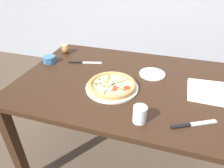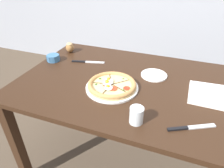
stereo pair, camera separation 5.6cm
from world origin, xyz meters
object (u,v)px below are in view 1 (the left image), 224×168
Objects in this scene: pizza at (112,85)px; knife_main at (193,124)px; bread_piece_near at (66,48)px; ramekin_bowl at (49,59)px; knife_spare at (85,63)px; dining_table at (131,94)px; water_glass at (140,115)px; side_saucer at (152,74)px; napkin_folded at (212,92)px.

pizza is 1.48× the size of knife_main.
bread_piece_near is at bearing 142.61° from pizza.
ramekin_bowl reaches higher than knife_spare.
pizza is at bearing -56.60° from knife_spare.
ramekin_bowl is at bearing 179.99° from knife_spare.
water_glass is at bearing -71.76° from dining_table.
ramekin_bowl reaches higher than side_saucer.
bread_piece_near is (-1.06, 0.28, 0.02)m from napkin_folded.
water_glass is (0.49, -0.49, 0.03)m from knife_spare.
bread_piece_near is 0.26m from knife_spare.
napkin_folded is 3.14× the size of water_glass.
bread_piece_near is 1.11m from knife_main.
knife_spare is (-0.38, 0.15, 0.10)m from dining_table.
dining_table is 0.38m from water_glass.
knife_main is (-0.11, -0.29, -0.01)m from napkin_folded.
side_saucer reaches higher than dining_table.
ramekin_bowl is 0.57× the size of side_saucer.
knife_main and knife_spare have the same top height.
napkin_folded is 0.48m from water_glass.
pizza is at bearing -131.30° from side_saucer.
ramekin_bowl is 0.19m from bread_piece_near.
knife_main is 0.87× the size of knife_spare.
ramekin_bowl is 0.46× the size of knife_main.
napkin_folded is (0.46, -0.00, 0.11)m from dining_table.
dining_table is 13.30× the size of bread_piece_near.
side_saucer is at bearing -12.20° from bread_piece_near.
dining_table is 0.68m from bread_piece_near.
side_saucer is at bearing 48.03° from dining_table.
napkin_folded is 2.46× the size of bread_piece_near.
knife_spare reaches higher than dining_table.
ramekin_bowl is 0.40× the size of knife_spare.
side_saucer is (-0.35, 0.13, -0.01)m from napkin_folded.
pizza is at bearing -130.53° from dining_table.
dining_table is 0.42m from knife_spare.
pizza is 0.31m from side_saucer.
ramekin_bowl is 0.37× the size of napkin_folded.
dining_table is at bearing -36.10° from knife_spare.
napkin_folded is at bearing -14.85° from bread_piece_near.
water_glass is 0.46m from side_saucer.
knife_main is at bearing -110.28° from napkin_folded.
water_glass reaches higher than ramekin_bowl.
ramekin_bowl is at bearing 175.27° from napkin_folded.
knife_spare is (0.25, 0.06, -0.02)m from ramekin_bowl.
napkin_folded is (1.09, -0.09, -0.01)m from ramekin_bowl.
pizza is (-0.09, -0.11, 0.11)m from dining_table.
bread_piece_near is at bearing 155.13° from dining_table.
ramekin_bowl reaches higher than dining_table.
knife_spare is (-0.29, 0.26, -0.02)m from pizza.
ramekin_bowl is 1.06m from knife_main.
knife_main is 0.86m from knife_spare.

